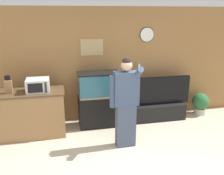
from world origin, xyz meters
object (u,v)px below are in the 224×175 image
aquarium_on_stand (99,99)px  tv_on_stand (157,107)px  counter_island (33,113)px  person_standing (125,102)px  microwave (38,85)px  potted_plant (200,103)px  knife_block (8,86)px

aquarium_on_stand → tv_on_stand: 1.44m
counter_island → person_standing: (1.75, -0.83, 0.42)m
microwave → person_standing: bearing=-26.8°
tv_on_stand → potted_plant: size_ratio=2.91×
microwave → knife_block: size_ratio=1.22×
counter_island → potted_plant: size_ratio=2.46×
tv_on_stand → person_standing: size_ratio=0.92×
microwave → aquarium_on_stand: aquarium_on_stand is taller
counter_island → potted_plant: (4.00, 0.27, -0.18)m
counter_island → knife_block: bearing=-175.7°
counter_island → potted_plant: counter_island is taller
counter_island → knife_block: knife_block is taller
counter_island → aquarium_on_stand: aquarium_on_stand is taller
knife_block → potted_plant: size_ratio=0.67×
person_standing → potted_plant: 2.58m
aquarium_on_stand → knife_block: bearing=-173.5°
potted_plant → tv_on_stand: bearing=-176.2°
counter_island → person_standing: size_ratio=0.78×
counter_island → person_standing: bearing=-25.4°
person_standing → potted_plant: size_ratio=3.17×
aquarium_on_stand → person_standing: size_ratio=0.72×
microwave → tv_on_stand: (2.67, 0.22, -0.77)m
aquarium_on_stand → tv_on_stand: aquarium_on_stand is taller
counter_island → tv_on_stand: tv_on_stand is taller
counter_island → aquarium_on_stand: size_ratio=1.08×
microwave → knife_block: 0.55m
aquarium_on_stand → person_standing: bearing=-71.7°
knife_block → counter_island: bearing=4.3°
knife_block → aquarium_on_stand: 1.88m
tv_on_stand → potted_plant: (1.18, 0.08, -0.02)m
microwave → knife_block: (-0.55, -0.00, 0.01)m
aquarium_on_stand → tv_on_stand: bearing=0.8°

